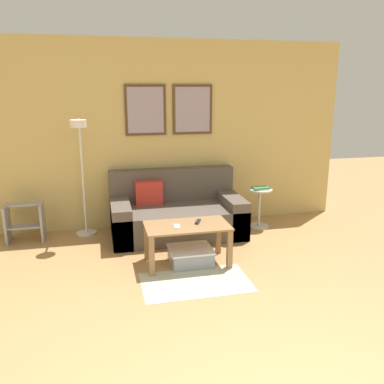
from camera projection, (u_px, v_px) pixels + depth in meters
name	position (u px, v px, depth m)	size (l,w,h in m)	color
wall_back	(149.00, 135.00, 5.59)	(5.60, 0.09, 2.55)	#D6B76B
area_rug	(196.00, 282.00, 4.12)	(1.10, 0.66, 0.01)	#B2B79E
couch	(176.00, 214.00, 5.45)	(1.72, 0.94, 0.83)	brown
coffee_table	(187.00, 233.00, 4.48)	(0.93, 0.51, 0.46)	#997047
storage_bin	(191.00, 256.00, 4.53)	(0.48, 0.41, 0.18)	gray
floor_lamp	(81.00, 162.00, 5.09)	(0.27, 0.52, 1.54)	white
side_table	(259.00, 204.00, 5.69)	(0.34, 0.34, 0.55)	silver
book_stack	(260.00, 188.00, 5.60)	(0.27, 0.18, 0.04)	silver
remote_control	(198.00, 222.00, 4.53)	(0.04, 0.15, 0.02)	#232328
cell_phone	(177.00, 226.00, 4.40)	(0.07, 0.14, 0.01)	silver
step_stool	(25.00, 221.00, 5.18)	(0.46, 0.31, 0.48)	#99999E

